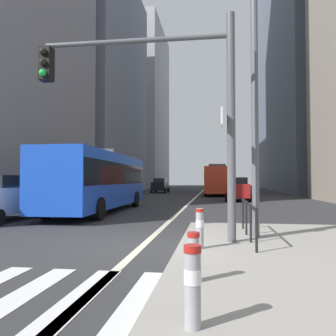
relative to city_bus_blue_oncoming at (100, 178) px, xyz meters
name	(u,v)px	position (x,y,z in m)	size (l,w,h in m)	color
ground_plane	(192,200)	(4.30, 11.10, -1.84)	(160.00, 160.00, 0.00)	#303033
crosswalk_stripes	(18,298)	(3.30, -12.90, -1.83)	(7.65, 3.20, 0.01)	silver
lane_centre_line	(198,195)	(4.30, 21.10, -1.83)	(0.20, 80.00, 0.01)	beige
office_tower_left_mid	(97,83)	(-11.70, 31.79, 14.74)	(10.70, 24.08, 33.14)	slate
office_tower_left_far	(138,108)	(-11.70, 60.02, 16.84)	(11.82, 21.74, 37.36)	#9E9EA3
office_tower_right_mid	(322,55)	(21.30, 31.77, 17.41)	(12.40, 21.71, 38.48)	slate
office_tower_right_far	(289,52)	(21.30, 53.30, 26.00)	(10.28, 16.08, 55.67)	slate
city_bus_blue_oncoming	(100,178)	(0.00, 0.00, 0.00)	(2.81, 11.22, 3.40)	blue
sedan_white_oncoming	(1,198)	(-2.81, -4.35, -0.85)	(2.06, 4.31, 1.94)	silver
city_bus_red_receding	(218,179)	(6.53, 21.60, 0.00)	(2.88, 11.69, 3.40)	red
car_oncoming_mid	(160,185)	(-1.13, 27.46, -0.85)	(2.06, 4.36, 1.94)	black
car_receding_near	(238,189)	(8.09, 11.11, -0.85)	(2.18, 4.55, 1.94)	maroon
traffic_signal_gantry	(164,93)	(4.85, -8.72, 2.24)	(5.43, 0.65, 6.00)	#515156
street_lamp_post	(254,56)	(7.33, -7.85, 3.45)	(5.50, 0.32, 8.00)	#56565B
bollard_front	(193,282)	(5.95, -13.90, -1.19)	(0.20, 0.20, 0.89)	#99999E
bollard_left	(194,254)	(5.86, -12.24, -1.25)	(0.20, 0.20, 0.77)	#99999E
bollard_right	(200,226)	(5.84, -9.65, -1.17)	(0.20, 0.20, 0.93)	#99999E
pedestrian_railing	(248,212)	(7.10, -8.12, -0.98)	(0.06, 3.67, 0.98)	black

